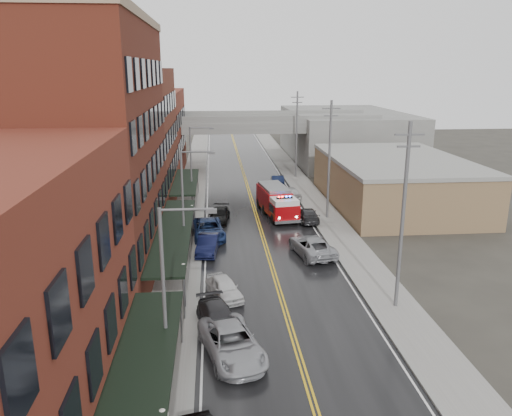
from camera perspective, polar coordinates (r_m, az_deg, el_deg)
road at (r=46.24m, az=0.75°, el=-3.20°), size 11.00×160.00×0.02m
sidewalk_left at (r=46.11m, az=-8.34°, el=-3.34°), size 3.00×160.00×0.15m
sidewalk_right at (r=47.46m, az=9.56°, el=-2.84°), size 3.00×160.00×0.15m
curb_left at (r=46.03m, az=-6.28°, el=-3.30°), size 0.30×160.00×0.15m
curb_right at (r=47.08m, az=7.61°, el=-2.91°), size 0.30×160.00×0.15m
brick_building_b at (r=38.09m, az=-18.55°, el=5.85°), size 9.00×20.00×18.00m
brick_building_c at (r=55.28m, az=-14.31°, el=7.42°), size 9.00×15.00×15.00m
brick_building_far at (r=72.65m, az=-12.08°, el=8.23°), size 9.00×20.00×12.00m
tan_building at (r=58.61m, az=15.54°, el=2.81°), size 14.00×22.00×5.00m
right_far_block at (r=87.17m, az=10.09°, el=8.19°), size 18.00×30.00×8.00m
awning_0 at (r=21.46m, az=-13.19°, el=-18.69°), size 2.60×16.00×3.09m
awning_1 at (r=38.58m, az=-9.36°, el=-2.63°), size 2.60×18.00×3.09m
awning_2 at (r=55.44m, az=-8.06°, el=3.03°), size 2.60×13.00×3.09m
globe_lamp_1 at (r=32.20m, az=-8.25°, el=-7.63°), size 0.44×0.44×3.12m
globe_lamp_2 at (r=45.38m, az=-7.31°, el=-0.65°), size 0.44×0.44×3.12m
street_lamp_0 at (r=23.75m, az=-9.92°, el=-8.87°), size 2.64×0.22×9.00m
street_lamp_1 at (r=38.85m, az=-8.01°, el=0.94°), size 2.64×0.22×9.00m
street_lamp_2 at (r=54.47m, az=-7.18°, el=5.20°), size 2.64×0.22×9.00m
utility_pole_0 at (r=31.97m, az=16.45°, el=-0.69°), size 1.80×0.24×12.00m
utility_pole_1 at (r=50.64m, az=8.38°, el=5.65°), size 1.80×0.24×12.00m
utility_pole_2 at (r=70.04m, az=4.67°, el=8.51°), size 1.80×0.24×12.00m
overpass at (r=76.19m, az=-1.62°, el=8.89°), size 40.00×10.00×7.50m
fire_truck at (r=52.16m, az=2.41°, el=0.81°), size 4.17×8.41×2.97m
parked_car_left_2 at (r=27.64m, az=-2.78°, el=-15.14°), size 4.03×6.30×1.62m
parked_car_left_3 at (r=30.18m, az=-4.31°, el=-12.54°), size 3.07×5.24×1.43m
parked_car_left_4 at (r=34.13m, az=-3.67°, el=-9.07°), size 2.88×4.41×1.39m
parked_car_left_5 at (r=42.02m, az=-5.49°, el=-4.17°), size 2.16×4.75×1.51m
parked_car_left_6 at (r=45.66m, az=-5.50°, el=-2.44°), size 3.42×6.25×1.66m
parked_car_left_7 at (r=50.40m, az=-4.24°, el=-0.83°), size 2.54×4.94×1.37m
parked_car_right_0 at (r=41.63m, az=6.41°, el=-4.32°), size 3.63×6.14×1.60m
parked_car_right_1 at (r=50.70m, az=5.91°, el=-0.79°), size 1.99×4.72×1.36m
parked_car_right_2 at (r=59.18m, az=3.85°, el=1.75°), size 2.57×4.75×1.53m
parked_car_right_3 at (r=65.73m, az=2.46°, el=3.15°), size 1.86×4.61×1.49m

